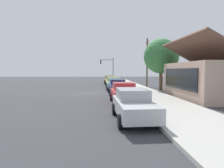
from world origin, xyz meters
The scene contains 13 objects.
ground_plane centered at (0.00, 0.00, 0.00)m, with size 120.00×120.00×0.00m, color #38383D.
sidewalk_curb centered at (0.00, 5.60, 0.08)m, with size 60.00×4.20×0.16m, color #B2AFA8.
car_olive centered at (-15.64, 2.64, 0.82)m, with size 4.78×2.00×1.59m.
car_mustard centered at (-9.92, 2.76, 0.82)m, with size 4.64×2.11×1.59m.
car_seafoam centered at (-4.15, 2.73, 0.81)m, with size 4.52×2.10×1.59m.
car_navy centered at (1.37, 2.77, 0.81)m, with size 4.70×1.99×1.59m.
car_cherry centered at (7.35, 2.79, 0.81)m, with size 4.40×2.10×1.59m.
car_silver centered at (12.87, 2.63, 0.81)m, with size 4.73×2.04×1.59m.
storefront_building centered at (5.04, 11.98, 1.80)m, with size 9.62×8.01×5.47m.
shade_tree centered at (-2.38, 8.67, 4.35)m, with size 4.42×4.42×6.58m.
traffic_light_main centered at (-19.61, 2.54, 3.49)m, with size 0.37×2.79×5.20m.
utility_pole_wooden centered at (-8.18, 8.20, 3.93)m, with size 1.80×0.24×7.50m.
fire_hydrant_red centered at (-3.01, 4.20, 0.50)m, with size 0.22×0.22×0.71m.
Camera 1 is at (23.14, 0.95, 2.57)m, focal length 32.48 mm.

